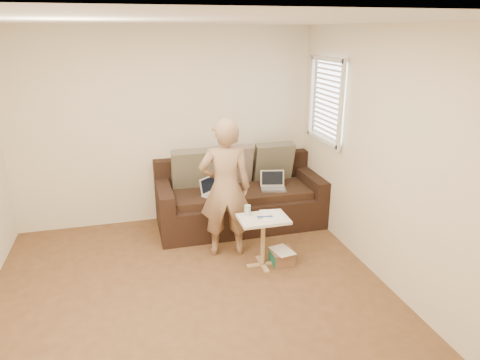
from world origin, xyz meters
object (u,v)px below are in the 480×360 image
at_px(laptop_silver, 274,190).
at_px(striped_box, 282,257).
at_px(sofa, 240,195).
at_px(person, 225,188).
at_px(drinking_glass, 247,210).
at_px(side_table, 263,242).
at_px(laptop_white, 216,195).

bearing_deg(laptop_silver, striped_box, -90.18).
bearing_deg(sofa, laptop_silver, -19.51).
xyz_separation_m(laptop_silver, person, (-0.79, -0.57, 0.30)).
bearing_deg(sofa, drinking_glass, -100.44).
relative_size(side_table, striped_box, 2.29).
height_order(sofa, laptop_white, sofa).
relative_size(sofa, striped_box, 8.52).
height_order(side_table, striped_box, side_table).
height_order(laptop_silver, person, person).
bearing_deg(laptop_silver, drinking_glass, -112.14).
distance_m(sofa, person, 0.91).
xyz_separation_m(laptop_silver, laptop_white, (-0.79, 0.01, 0.00)).
bearing_deg(drinking_glass, laptop_silver, 54.86).
bearing_deg(laptop_white, drinking_glass, -117.16).
bearing_deg(side_table, laptop_white, 108.50).
relative_size(laptop_white, side_table, 0.53).
distance_m(laptop_white, drinking_glass, 0.90).
bearing_deg(striped_box, laptop_silver, 76.83).
relative_size(person, striped_box, 6.37).
height_order(drinking_glass, striped_box, drinking_glass).
relative_size(laptop_silver, laptop_white, 1.04).
relative_size(laptop_white, striped_box, 1.21).
bearing_deg(sofa, person, -116.99).
relative_size(laptop_silver, side_table, 0.55).
xyz_separation_m(person, drinking_glass, (0.18, -0.30, -0.17)).
relative_size(sofa, drinking_glass, 18.33).
bearing_deg(striped_box, side_table, 176.37).
height_order(laptop_white, drinking_glass, drinking_glass).
distance_m(sofa, laptop_white, 0.40).
xyz_separation_m(person, striped_box, (0.56, -0.42, -0.74)).
height_order(laptop_white, striped_box, laptop_white).
distance_m(laptop_silver, laptop_white, 0.79).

